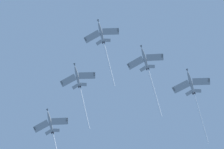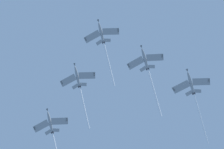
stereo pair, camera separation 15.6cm
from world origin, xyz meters
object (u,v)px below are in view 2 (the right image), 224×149
object	(u,v)px
jet_left_wing	(148,72)
jet_lead	(104,43)
jet_right_outer	(52,129)
jet_right_wing	(79,84)
jet_left_outer	(193,92)

from	to	relation	value
jet_left_wing	jet_lead	bearing A→B (deg)	-72.54
jet_right_outer	jet_left_wing	bearing A→B (deg)	48.69
jet_left_wing	jet_right_wing	size ratio (longest dim) A/B	1.08
jet_left_wing	jet_right_outer	bearing A→B (deg)	-131.31
jet_lead	jet_right_outer	bearing A→B (deg)	-158.13
jet_right_wing	jet_left_outer	bearing A→B (deg)	79.48
jet_lead	jet_right_wing	bearing A→B (deg)	-158.48
jet_right_wing	jet_left_outer	world-z (taller)	jet_right_wing
jet_lead	jet_left_outer	distance (m)	53.91
jet_right_wing	jet_left_outer	xyz separation A→B (m)	(10.94, 58.87, -8.24)
jet_left_wing	jet_right_outer	xyz separation A→B (m)	(-39.56, -45.02, -8.08)
jet_lead	jet_left_outer	world-z (taller)	jet_lead
jet_lead	jet_left_wing	world-z (taller)	jet_lead
jet_lead	jet_right_wing	world-z (taller)	jet_lead
jet_left_outer	jet_lead	bearing A→B (deg)	-76.48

